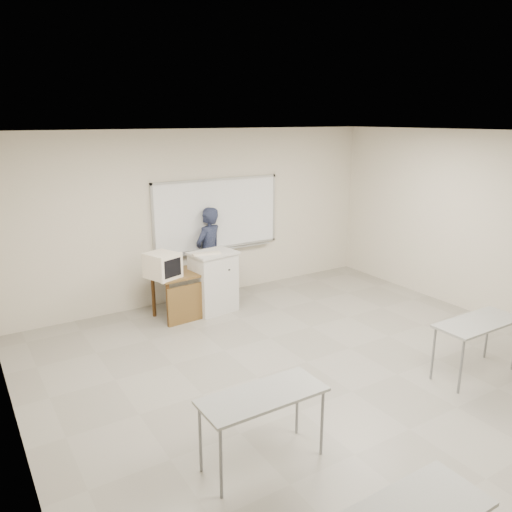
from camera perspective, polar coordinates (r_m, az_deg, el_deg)
floor at (r=6.32m, az=10.90°, el=-15.01°), size 7.00×8.00×0.01m
whiteboard at (r=9.04m, az=-4.44°, el=4.68°), size 2.48×0.10×1.31m
student_desks at (r=5.23m, az=21.66°, el=-14.30°), size 4.40×2.20×0.73m
instructor_desk at (r=8.25m, az=-6.97°, el=-3.35°), size 1.29×0.64×0.75m
podium at (r=8.40m, az=-4.88°, el=-2.94°), size 0.74×0.54×1.04m
crt_monitor at (r=7.93m, az=-10.70°, el=-1.07°), size 0.43×0.48×0.41m
laptop at (r=8.32m, az=-4.50°, el=-1.05°), size 0.34×0.31×0.25m
mouse at (r=8.29m, az=-5.90°, el=-1.43°), size 0.10×0.08×0.04m
keyboard at (r=8.13m, az=-5.68°, el=0.29°), size 0.48×0.24×0.03m
presenter at (r=8.99m, az=-5.41°, el=0.34°), size 0.72×0.61×1.66m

